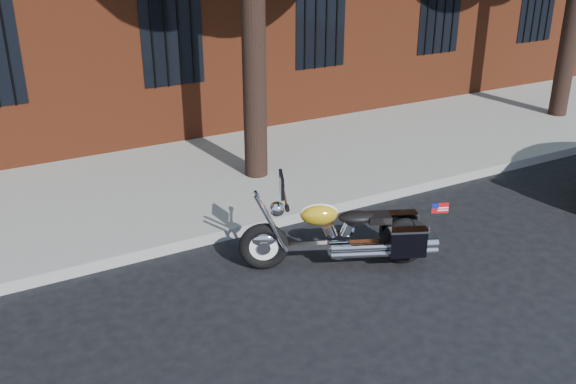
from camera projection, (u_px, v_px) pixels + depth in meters
ground at (327, 270)px, 7.72m from camera, size 120.00×120.00×0.00m
curb at (273, 221)px, 8.80m from camera, size 40.00×0.16×0.15m
sidewalk at (219, 177)px, 10.31m from camera, size 40.00×3.60×0.15m
motorcycle at (345, 235)px, 7.66m from camera, size 2.16×1.34×1.22m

